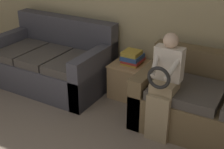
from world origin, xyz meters
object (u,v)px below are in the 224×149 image
couch_side (53,63)px  book_stack (132,58)px  child_left_seated (164,83)px  side_shelf (132,79)px  couch_main (224,109)px

couch_side → book_stack: size_ratio=5.84×
child_left_seated → side_shelf: child_left_seated is taller
side_shelf → book_stack: (-0.01, 0.00, 0.32)m
couch_side → book_stack: bearing=11.7°
couch_main → child_left_seated: 0.77m
side_shelf → book_stack: size_ratio=1.85×
child_left_seated → side_shelf: 1.01m
couch_main → side_shelf: bearing=168.6°
book_stack → couch_main: bearing=-11.5°
child_left_seated → book_stack: size_ratio=4.02×
book_stack → couch_side: bearing=-168.3°
side_shelf → couch_side: bearing=-168.5°
couch_main → side_shelf: (-1.27, 0.26, -0.06)m
child_left_seated → couch_main: bearing=32.7°
couch_main → couch_side: size_ratio=1.13×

